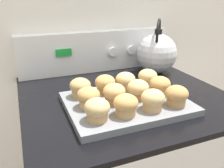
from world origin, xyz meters
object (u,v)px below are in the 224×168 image
Objects in this scene: muffin_r0_c1 at (126,105)px; muffin_r1_c0 at (88,97)px; muffin_pan at (126,103)px; tea_kettle at (157,53)px; muffin_r2_c3 at (148,78)px; muffin_r0_c3 at (177,96)px; muffin_r1_c2 at (138,89)px; muffin_r0_c2 at (153,100)px; muffin_r1_c1 at (114,93)px; muffin_r1_c3 at (160,86)px; muffin_r2_c0 at (80,87)px; muffin_r0_c0 at (97,110)px; muffin_r2_c2 at (126,81)px; muffin_r2_c1 at (105,84)px.

muffin_r0_c1 is 1.00× the size of muffin_r1_c0.
tea_kettle reaches higher than muffin_pan.
muffin_pan is 0.17m from muffin_r2_c3.
muffin_r0_c3 is 0.13m from muffin_r1_c2.
muffin_r0_c1 is at bearing -179.31° from muffin_r0_c2.
muffin_r0_c2 is 0.13m from muffin_r1_c1.
muffin_r0_c2 and muffin_r1_c2 have the same top height.
muffin_r0_c3 and muffin_r1_c0 have the same top height.
muffin_r1_c2 is (0.04, 0.00, 0.04)m from muffin_pan.
muffin_r2_c0 is at bearing 161.45° from muffin_r1_c3.
tea_kettle reaches higher than muffin_r0_c2.
muffin_r1_c1 is (0.00, 0.09, 0.00)m from muffin_r0_c1.
muffin_r0_c1 is 0.09m from muffin_r0_c2.
muffin_pan is 0.14m from muffin_r1_c3.
muffin_r1_c2 is at bearing 91.26° from muffin_r0_c2.
muffin_r0_c0 is at bearing 179.07° from muffin_r0_c2.
muffin_r0_c0 is 0.25m from muffin_r2_c2.
muffin_r0_c3 is 0.09m from muffin_r1_c3.
muffin_r1_c2 is at bearing -45.93° from muffin_r2_c1.
tea_kettle is at bearing 29.36° from muffin_r2_c1.
muffin_r2_c1 is at bearing -0.79° from muffin_r2_c0.
muffin_r0_c0 is 0.55m from tea_kettle.
muffin_r0_c0 and muffin_r1_c2 have the same top height.
muffin_r0_c0 is at bearing -134.46° from muffin_r2_c2.
muffin_r2_c3 is 0.24m from tea_kettle.
muffin_r0_c0 is 0.09m from muffin_r1_c0.
muffin_r2_c0 is (-0.00, 0.18, 0.00)m from muffin_r0_c0.
muffin_r2_c1 is at bearing -150.64° from tea_kettle.
muffin_r0_c3 is at bearing -90.14° from muffin_r2_c3.
muffin_r0_c0 is 1.00× the size of muffin_r2_c0.
muffin_r2_c2 is (0.17, 0.18, 0.00)m from muffin_r0_c0.
muffin_r0_c0 and muffin_r1_c0 have the same top height.
muffin_r2_c3 is at bearing 45.35° from muffin_r1_c2.
muffin_r2_c1 is (-0.04, 0.09, 0.04)m from muffin_pan.
muffin_r2_c0 and muffin_r2_c1 have the same top height.
muffin_r1_c1 is 0.43m from tea_kettle.
muffin_r0_c1 is at bearing -64.42° from muffin_r2_c0.
muffin_r0_c1 and muffin_r1_c2 have the same top height.
muffin_r2_c2 is at bearing 116.47° from muffin_r0_c3.
muffin_r2_c1 is at bearing 153.19° from muffin_r1_c3.
tea_kettle reaches higher than muffin_r1_c1.
muffin_r1_c1 is 1.00× the size of muffin_r2_c0.
muffin_pan is 0.17m from muffin_r0_c3.
tea_kettle reaches higher than muffin_r2_c0.
muffin_r0_c0 is at bearing -139.14° from tea_kettle.
muffin_r0_c2 is 0.43m from tea_kettle.
muffin_r1_c1 and muffin_r1_c3 have the same top height.
muffin_r1_c1 is 0.12m from muffin_r2_c2.
muffin_r2_c0 and muffin_r2_c2 have the same top height.
muffin_r2_c0 is at bearing -156.39° from tea_kettle.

